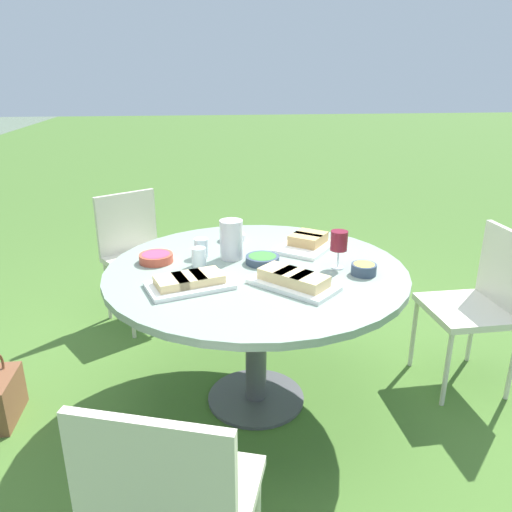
# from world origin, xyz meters

# --- Properties ---
(ground_plane) EXTENTS (40.00, 40.00, 0.00)m
(ground_plane) POSITION_xyz_m (0.00, 0.00, 0.00)
(ground_plane) COLOR #446B2B
(dining_table) EXTENTS (1.47, 1.47, 0.76)m
(dining_table) POSITION_xyz_m (0.00, 0.00, 0.67)
(dining_table) COLOR #4C4C51
(dining_table) RESTS_ON ground_plane
(chair_near_left) EXTENTS (0.59, 0.60, 0.89)m
(chair_near_left) POSITION_xyz_m (1.09, 0.71, 0.52)
(chair_near_left) COLOR beige
(chair_near_left) RESTS_ON ground_plane
(chair_near_right) EXTENTS (0.54, 0.55, 0.89)m
(chair_near_right) POSITION_xyz_m (-1.16, 0.38, 0.52)
(chair_near_right) COLOR beige
(chair_near_right) RESTS_ON ground_plane
(chair_far_back) EXTENTS (0.45, 0.43, 0.89)m
(chair_far_back) POSITION_xyz_m (0.03, -1.24, 0.52)
(chair_far_back) COLOR beige
(chair_far_back) RESTS_ON ground_plane
(water_pitcher) EXTENTS (0.13, 0.12, 0.20)m
(water_pitcher) POSITION_xyz_m (0.15, 0.11, 0.87)
(water_pitcher) COLOR silver
(water_pitcher) RESTS_ON dining_table
(wine_glass) EXTENTS (0.08, 0.08, 0.19)m
(wine_glass) POSITION_xyz_m (-0.05, -0.39, 0.90)
(wine_glass) COLOR silver
(wine_glass) RESTS_ON dining_table
(platter_bread_main) EXTENTS (0.42, 0.41, 0.07)m
(platter_bread_main) POSITION_xyz_m (-0.25, -0.14, 0.80)
(platter_bread_main) COLOR white
(platter_bread_main) RESTS_ON dining_table
(platter_charcuterie) EXTENTS (0.32, 0.42, 0.06)m
(platter_charcuterie) POSITION_xyz_m (-0.20, 0.32, 0.79)
(platter_charcuterie) COLOR white
(platter_charcuterie) RESTS_ON dining_table
(platter_sandwich_side) EXTENTS (0.41, 0.39, 0.07)m
(platter_sandwich_side) POSITION_xyz_m (0.26, -0.31, 0.79)
(platter_sandwich_side) COLOR white
(platter_sandwich_side) RESTS_ON dining_table
(bowl_fries) EXTENTS (0.12, 0.12, 0.05)m
(bowl_fries) POSITION_xyz_m (-0.15, -0.49, 0.79)
(bowl_fries) COLOR #334256
(bowl_fries) RESTS_ON dining_table
(bowl_salad) EXTENTS (0.17, 0.17, 0.04)m
(bowl_salad) POSITION_xyz_m (0.06, -0.04, 0.79)
(bowl_salad) COLOR #334256
(bowl_salad) RESTS_ON dining_table
(bowl_olives) EXTENTS (0.14, 0.14, 0.04)m
(bowl_olives) POSITION_xyz_m (0.44, 0.08, 0.79)
(bowl_olives) COLOR silver
(bowl_olives) RESTS_ON dining_table
(bowl_dip_red) EXTENTS (0.17, 0.17, 0.04)m
(bowl_dip_red) POSITION_xyz_m (0.14, 0.49, 0.79)
(bowl_dip_red) COLOR #B74733
(bowl_dip_red) RESTS_ON dining_table
(cup_water_near) EXTENTS (0.07, 0.07, 0.09)m
(cup_water_near) POSITION_xyz_m (0.06, 0.28, 0.81)
(cup_water_near) COLOR silver
(cup_water_near) RESTS_ON dining_table
(cup_water_far) EXTENTS (0.07, 0.07, 0.10)m
(cup_water_far) POSITION_xyz_m (0.19, 0.26, 0.81)
(cup_water_far) COLOR silver
(cup_water_far) RESTS_ON dining_table
(handbag) EXTENTS (0.30, 0.14, 0.37)m
(handbag) POSITION_xyz_m (-0.01, 1.29, 0.13)
(handbag) COLOR brown
(handbag) RESTS_ON ground_plane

